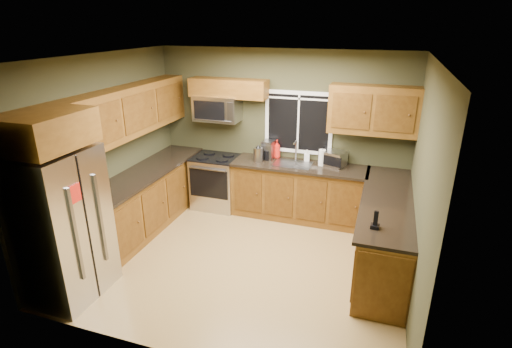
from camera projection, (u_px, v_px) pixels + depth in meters
The scene contains 28 objects.
floor at pixel (245, 259), 5.53m from camera, with size 4.20×4.20×0.00m, color olive.
ceiling at pixel (242, 58), 4.56m from camera, with size 4.20×4.20×0.00m, color white.
back_wall at pixel (281, 133), 6.64m from camera, with size 4.20×4.20×0.00m, color #363620.
front_wall at pixel (172, 236), 3.45m from camera, with size 4.20×4.20×0.00m, color #363620.
left_wall at pixel (105, 152), 5.66m from camera, with size 3.60×3.60×0.00m, color #363620.
right_wall at pixel (421, 189), 4.43m from camera, with size 3.60×3.60×0.00m, color #363620.
window at pixel (298, 122), 6.46m from camera, with size 1.12×0.03×1.02m.
base_cabinets_left at pixel (148, 199), 6.32m from camera, with size 0.60×2.65×0.90m, color brown.
countertop_left at pixel (146, 172), 6.14m from camera, with size 0.65×2.65×0.04m, color black.
base_cabinets_back at pixel (299, 192), 6.58m from camera, with size 2.17×0.60×0.90m, color brown.
countertop_back at pixel (300, 166), 6.39m from camera, with size 2.17×0.65×0.04m, color black.
base_cabinets_peninsula at pixel (385, 233), 5.32m from camera, with size 0.60×2.52×0.90m.
countertop_peninsula at pixel (387, 200), 5.17m from camera, with size 0.65×2.50×0.04m, color black.
upper_cabinets_left at pixel (130, 111), 5.85m from camera, with size 0.33×2.65×0.72m, color brown.
upper_cabinets_back_left at pixel (228, 88), 6.49m from camera, with size 1.30×0.33×0.30m, color brown.
upper_cabinets_back_right at pixel (373, 110), 5.89m from camera, with size 1.30×0.33×0.72m, color brown.
upper_cabinet_over_fridge at pixel (44, 130), 4.16m from camera, with size 0.72×0.90×0.38m, color brown.
refrigerator at pixel (63, 226), 4.57m from camera, with size 0.74×0.90×1.80m.
range at pixel (216, 181), 6.97m from camera, with size 0.76×0.69×0.94m.
microwave at pixel (217, 108), 6.64m from camera, with size 0.76×0.41×0.42m.
sink at pixel (293, 163), 6.42m from camera, with size 0.60×0.42×0.36m.
toaster_oven at pixel (333, 158), 6.31m from camera, with size 0.45×0.40×0.23m.
coffee_maker at pixel (268, 150), 6.62m from camera, with size 0.20×0.26×0.31m.
kettle at pixel (258, 154), 6.50m from camera, with size 0.17×0.17×0.28m.
paper_towel_roll at pixel (322, 158), 6.31m from camera, with size 0.11×0.11×0.29m.
soap_bottle_a at pixel (277, 149), 6.65m from camera, with size 0.12×0.12×0.31m, color red.
soap_bottle_b at pixel (307, 155), 6.52m from camera, with size 0.08×0.09×0.19m, color white.
cordless_phone at pixel (375, 223), 4.41m from camera, with size 0.10×0.10×0.21m.
Camera 1 is at (1.64, -4.44, 3.10)m, focal length 28.00 mm.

